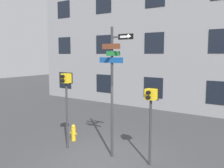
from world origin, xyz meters
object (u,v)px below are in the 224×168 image
object	(u,v)px
pedestrian_signal_left	(66,90)
pedestrian_signal_right	(151,105)
street_sign_pole	(113,81)
fire_hydrant	(73,133)

from	to	relation	value
pedestrian_signal_left	pedestrian_signal_right	size ratio (longest dim) A/B	1.15
street_sign_pole	fire_hydrant	xyz separation A→B (m)	(-2.30, 0.42, -2.35)
pedestrian_signal_left	fire_hydrant	size ratio (longest dim) A/B	4.23
street_sign_pole	pedestrian_signal_right	world-z (taller)	street_sign_pole
fire_hydrant	pedestrian_signal_right	bearing A→B (deg)	-4.44
pedestrian_signal_right	fire_hydrant	distance (m)	4.00
street_sign_pole	fire_hydrant	size ratio (longest dim) A/B	6.55
pedestrian_signal_left	fire_hydrant	distance (m)	2.08
street_sign_pole	pedestrian_signal_right	xyz separation A→B (m)	(1.34, 0.14, -0.70)
street_sign_pole	fire_hydrant	world-z (taller)	street_sign_pole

